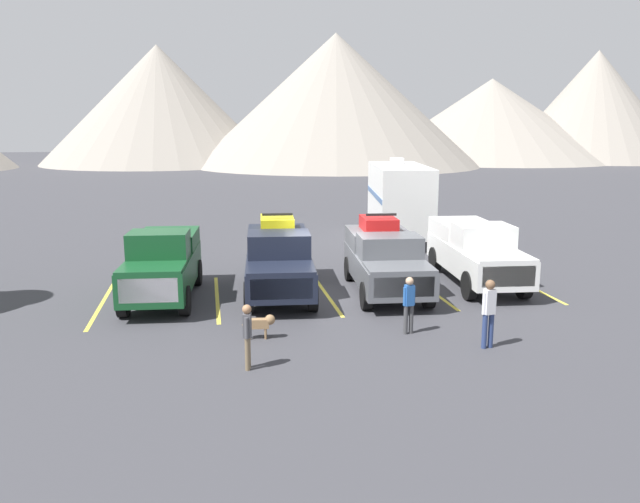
{
  "coord_description": "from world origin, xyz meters",
  "views": [
    {
      "loc": [
        -3.72,
        -19.19,
        5.45
      ],
      "look_at": [
        0.0,
        1.29,
        1.2
      ],
      "focal_mm": 34.7,
      "sensor_mm": 36.0,
      "label": 1
    }
  ],
  "objects_px": {
    "pickup_truck_b": "(279,257)",
    "person_b": "(409,301)",
    "pickup_truck_a": "(163,263)",
    "dog": "(262,323)",
    "person_a": "(247,332)",
    "person_c": "(489,309)",
    "pickup_truck_d": "(475,250)",
    "camper_trailer_a": "(399,198)",
    "pickup_truck_c": "(385,258)"
  },
  "relations": [
    {
      "from": "pickup_truck_b",
      "to": "person_b",
      "type": "height_order",
      "value": "pickup_truck_b"
    },
    {
      "from": "pickup_truck_a",
      "to": "dog",
      "type": "bearing_deg",
      "value": -57.74
    },
    {
      "from": "person_a",
      "to": "dog",
      "type": "relative_size",
      "value": 1.76
    },
    {
      "from": "person_b",
      "to": "dog",
      "type": "height_order",
      "value": "person_b"
    },
    {
      "from": "pickup_truck_b",
      "to": "person_c",
      "type": "xyz_separation_m",
      "value": [
        4.52,
        -6.14,
        -0.18
      ]
    },
    {
      "from": "pickup_truck_a",
      "to": "pickup_truck_d",
      "type": "distance_m",
      "value": 10.64
    },
    {
      "from": "person_a",
      "to": "person_b",
      "type": "relative_size",
      "value": 0.98
    },
    {
      "from": "pickup_truck_b",
      "to": "camper_trailer_a",
      "type": "bearing_deg",
      "value": 51.52
    },
    {
      "from": "person_a",
      "to": "person_c",
      "type": "distance_m",
      "value": 5.98
    },
    {
      "from": "pickup_truck_b",
      "to": "pickup_truck_d",
      "type": "distance_m",
      "value": 6.94
    },
    {
      "from": "pickup_truck_a",
      "to": "pickup_truck_c",
      "type": "relative_size",
      "value": 0.97
    },
    {
      "from": "person_c",
      "to": "dog",
      "type": "bearing_deg",
      "value": 162.72
    },
    {
      "from": "dog",
      "to": "camper_trailer_a",
      "type": "bearing_deg",
      "value": 59.18
    },
    {
      "from": "camper_trailer_a",
      "to": "person_b",
      "type": "height_order",
      "value": "camper_trailer_a"
    },
    {
      "from": "pickup_truck_b",
      "to": "pickup_truck_d",
      "type": "bearing_deg",
      "value": 0.7
    },
    {
      "from": "pickup_truck_a",
      "to": "dog",
      "type": "distance_m",
      "value": 5.19
    },
    {
      "from": "pickup_truck_a",
      "to": "pickup_truck_b",
      "type": "xyz_separation_m",
      "value": [
        3.7,
        0.09,
        0.03
      ]
    },
    {
      "from": "pickup_truck_d",
      "to": "person_b",
      "type": "xyz_separation_m",
      "value": [
        -4.02,
        -4.84,
        -0.26
      ]
    },
    {
      "from": "person_c",
      "to": "dog",
      "type": "distance_m",
      "value": 5.76
    },
    {
      "from": "pickup_truck_a",
      "to": "camper_trailer_a",
      "type": "bearing_deg",
      "value": 39.47
    },
    {
      "from": "pickup_truck_c",
      "to": "camper_trailer_a",
      "type": "relative_size",
      "value": 0.68
    },
    {
      "from": "pickup_truck_a",
      "to": "person_a",
      "type": "xyz_separation_m",
      "value": [
        2.25,
        -6.36,
        -0.28
      ]
    },
    {
      "from": "pickup_truck_a",
      "to": "person_b",
      "type": "xyz_separation_m",
      "value": [
        6.62,
        -4.67,
        -0.27
      ]
    },
    {
      "from": "pickup_truck_a",
      "to": "pickup_truck_c",
      "type": "xyz_separation_m",
      "value": [
        7.2,
        -0.36,
        -0.02
      ]
    },
    {
      "from": "pickup_truck_b",
      "to": "camper_trailer_a",
      "type": "height_order",
      "value": "camper_trailer_a"
    },
    {
      "from": "pickup_truck_d",
      "to": "person_b",
      "type": "distance_m",
      "value": 6.3
    },
    {
      "from": "pickup_truck_b",
      "to": "person_c",
      "type": "bearing_deg",
      "value": -53.66
    },
    {
      "from": "camper_trailer_a",
      "to": "person_c",
      "type": "height_order",
      "value": "camper_trailer_a"
    },
    {
      "from": "pickup_truck_c",
      "to": "person_c",
      "type": "height_order",
      "value": "pickup_truck_c"
    },
    {
      "from": "pickup_truck_b",
      "to": "pickup_truck_d",
      "type": "relative_size",
      "value": 1.0
    },
    {
      "from": "person_b",
      "to": "pickup_truck_d",
      "type": "bearing_deg",
      "value": 50.35
    },
    {
      "from": "person_a",
      "to": "camper_trailer_a",
      "type": "bearing_deg",
      "value": 61.21
    },
    {
      "from": "pickup_truck_d",
      "to": "person_a",
      "type": "height_order",
      "value": "pickup_truck_d"
    },
    {
      "from": "person_a",
      "to": "pickup_truck_d",
      "type": "bearing_deg",
      "value": 37.94
    },
    {
      "from": "person_c",
      "to": "dog",
      "type": "height_order",
      "value": "person_c"
    },
    {
      "from": "pickup_truck_c",
      "to": "person_b",
      "type": "distance_m",
      "value": 4.35
    },
    {
      "from": "pickup_truck_a",
      "to": "person_c",
      "type": "xyz_separation_m",
      "value": [
        8.22,
        -6.05,
        -0.15
      ]
    },
    {
      "from": "camper_trailer_a",
      "to": "person_b",
      "type": "xyz_separation_m",
      "value": [
        -3.87,
        -13.31,
        -1.16
      ]
    },
    {
      "from": "pickup_truck_b",
      "to": "camper_trailer_a",
      "type": "distance_m",
      "value": 10.96
    },
    {
      "from": "person_c",
      "to": "dog",
      "type": "relative_size",
      "value": 2.02
    },
    {
      "from": "camper_trailer_a",
      "to": "dog",
      "type": "xyz_separation_m",
      "value": [
        -7.75,
        -12.99,
        -1.63
      ]
    },
    {
      "from": "person_c",
      "to": "camper_trailer_a",
      "type": "bearing_deg",
      "value": 81.2
    },
    {
      "from": "person_a",
      "to": "pickup_truck_c",
      "type": "bearing_deg",
      "value": 50.5
    },
    {
      "from": "pickup_truck_c",
      "to": "pickup_truck_d",
      "type": "bearing_deg",
      "value": 8.9
    },
    {
      "from": "pickup_truck_c",
      "to": "person_c",
      "type": "xyz_separation_m",
      "value": [
        1.02,
        -5.69,
        -0.13
      ]
    },
    {
      "from": "camper_trailer_a",
      "to": "dog",
      "type": "relative_size",
      "value": 9.39
    },
    {
      "from": "pickup_truck_b",
      "to": "camper_trailer_a",
      "type": "xyz_separation_m",
      "value": [
        6.8,
        8.55,
        0.87
      ]
    },
    {
      "from": "pickup_truck_c",
      "to": "dog",
      "type": "height_order",
      "value": "pickup_truck_c"
    },
    {
      "from": "person_a",
      "to": "pickup_truck_a",
      "type": "bearing_deg",
      "value": 109.48
    },
    {
      "from": "person_b",
      "to": "pickup_truck_a",
      "type": "bearing_deg",
      "value": 144.81
    }
  ]
}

